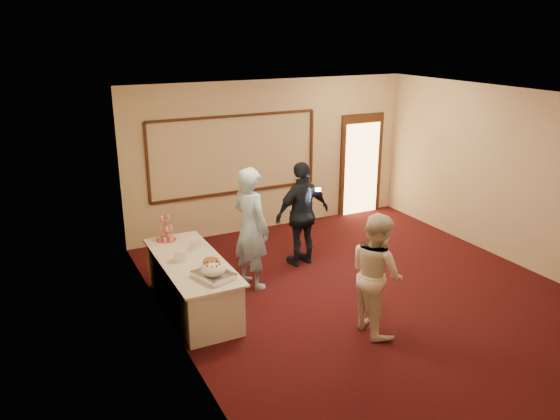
% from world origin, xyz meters
% --- Properties ---
extents(floor, '(7.00, 7.00, 0.00)m').
position_xyz_m(floor, '(0.00, 0.00, 0.00)').
color(floor, black).
rests_on(floor, ground).
extents(room_walls, '(6.04, 7.04, 3.02)m').
position_xyz_m(room_walls, '(0.00, 0.00, 2.03)').
color(room_walls, beige).
rests_on(room_walls, floor).
extents(wall_molding, '(3.45, 0.04, 1.55)m').
position_xyz_m(wall_molding, '(-0.80, 3.47, 1.60)').
color(wall_molding, '#341D0F').
rests_on(wall_molding, room_walls).
extents(doorway, '(1.05, 0.07, 2.20)m').
position_xyz_m(doorway, '(2.15, 3.45, 1.08)').
color(doorway, '#341D0F').
rests_on(doorway, floor).
extents(buffet_table, '(0.87, 2.24, 0.77)m').
position_xyz_m(buffet_table, '(-2.57, 0.82, 0.39)').
color(buffet_table, white).
rests_on(buffet_table, floor).
extents(pavlova_tray, '(0.53, 0.60, 0.20)m').
position_xyz_m(pavlova_tray, '(-2.48, 0.11, 0.86)').
color(pavlova_tray, silver).
rests_on(pavlova_tray, buffet_table).
extents(cupcake_stand, '(0.31, 0.31, 0.45)m').
position_xyz_m(cupcake_stand, '(-2.67, 1.74, 0.93)').
color(cupcake_stand, '#D23C6D').
rests_on(cupcake_stand, buffet_table).
extents(plate_stack_a, '(0.20, 0.20, 0.17)m').
position_xyz_m(plate_stack_a, '(-2.69, 0.85, 0.85)').
color(plate_stack_a, white).
rests_on(plate_stack_a, buffet_table).
extents(plate_stack_b, '(0.18, 0.18, 0.15)m').
position_xyz_m(plate_stack_b, '(-2.38, 1.17, 0.85)').
color(plate_stack_b, white).
rests_on(plate_stack_b, buffet_table).
extents(tart, '(0.26, 0.26, 0.05)m').
position_xyz_m(tart, '(-2.35, 0.58, 0.80)').
color(tart, white).
rests_on(tart, buffet_table).
extents(man, '(0.67, 0.82, 1.95)m').
position_xyz_m(man, '(-1.49, 1.13, 0.98)').
color(man, '#9DC9F0').
rests_on(man, floor).
extents(woman, '(0.67, 0.84, 1.67)m').
position_xyz_m(woman, '(-0.54, -0.85, 0.84)').
color(woman, white).
rests_on(woman, floor).
extents(guest, '(1.12, 0.58, 1.82)m').
position_xyz_m(guest, '(-0.35, 1.54, 0.91)').
color(guest, black).
rests_on(guest, floor).
extents(camera_flash, '(0.08, 0.05, 0.05)m').
position_xyz_m(camera_flash, '(-0.12, 1.42, 1.35)').
color(camera_flash, white).
rests_on(camera_flash, guest).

